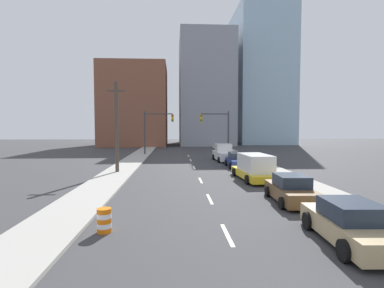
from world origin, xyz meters
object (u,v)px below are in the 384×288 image
sedan_brown (291,190)px  pickup_truck_white (225,154)px  traffic_signal_left (153,127)px  traffic_signal_right (220,127)px  utility_pole_left_mid (117,126)px  sedan_blue (237,160)px  traffic_barrel (104,220)px  box_truck_yellow (255,168)px  sedan_tan (351,224)px

sedan_brown → pickup_truck_white: 20.17m
traffic_signal_left → traffic_signal_right: same height
traffic_signal_right → utility_pole_left_mid: utility_pole_left_mid is taller
traffic_signal_left → sedan_brown: 30.22m
pickup_truck_white → traffic_signal_right: bearing=81.4°
sedan_blue → pickup_truck_white: 5.84m
traffic_barrel → sedan_brown: sedan_brown is taller
box_truck_yellow → sedan_blue: 7.42m
traffic_signal_left → sedan_tan: traffic_signal_left is taller
traffic_barrel → pickup_truck_white: size_ratio=0.17×
traffic_signal_left → box_truck_yellow: bearing=-66.4°
box_truck_yellow → sedan_blue: box_truck_yellow is taller
sedan_brown → box_truck_yellow: bearing=94.0°
traffic_barrel → box_truck_yellow: (8.98, 11.11, 0.49)m
traffic_signal_left → traffic_signal_right: size_ratio=1.00×
utility_pole_left_mid → traffic_signal_left: bearing=83.7°
sedan_tan → sedan_brown: size_ratio=1.05×
box_truck_yellow → utility_pole_left_mid: bearing=157.2°
traffic_signal_right → traffic_barrel: 34.22m
box_truck_yellow → pickup_truck_white: size_ratio=1.11×
utility_pole_left_mid → traffic_barrel: (2.35, -15.17, -3.70)m
sedan_tan → pickup_truck_white: pickup_truck_white is taller
utility_pole_left_mid → sedan_blue: utility_pole_left_mid is taller
traffic_signal_left → sedan_tan: (9.39, -34.28, -3.49)m
traffic_barrel → sedan_brown: bearing=24.6°
traffic_signal_right → pickup_truck_white: 8.98m
sedan_tan → pickup_truck_white: 25.99m
sedan_brown → box_truck_yellow: (-0.15, 6.93, 0.28)m
traffic_signal_right → sedan_blue: (-0.39, -14.11, -3.49)m
utility_pole_left_mid → sedan_brown: 16.28m
traffic_signal_right → sedan_brown: size_ratio=1.42×
traffic_barrel → sedan_tan: sedan_tan is taller
traffic_signal_left → utility_pole_left_mid: 17.57m
traffic_barrel → box_truck_yellow: size_ratio=0.15×
sedan_tan → sedan_brown: bearing=91.6°
utility_pole_left_mid → traffic_barrel: 15.79m
sedan_blue → traffic_barrel: bearing=-114.9°
pickup_truck_white → sedan_blue: bearing=-89.8°
traffic_signal_right → utility_pole_left_mid: 21.17m
utility_pole_left_mid → pickup_truck_white: (11.20, 9.18, -3.34)m
sedan_tan → traffic_signal_right: bearing=92.2°
traffic_barrel → pickup_truck_white: 25.90m
sedan_brown → traffic_barrel: bearing=-152.7°
traffic_signal_left → utility_pole_left_mid: utility_pole_left_mid is taller
traffic_signal_left → sedan_brown: size_ratio=1.42×
sedan_blue → utility_pole_left_mid: bearing=-162.3°
sedan_tan → box_truck_yellow: box_truck_yellow is taller
traffic_signal_left → pickup_truck_white: traffic_signal_left is taller
traffic_signal_left → sedan_tan: bearing=-74.7°
traffic_signal_right → pickup_truck_white: traffic_signal_right is taller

